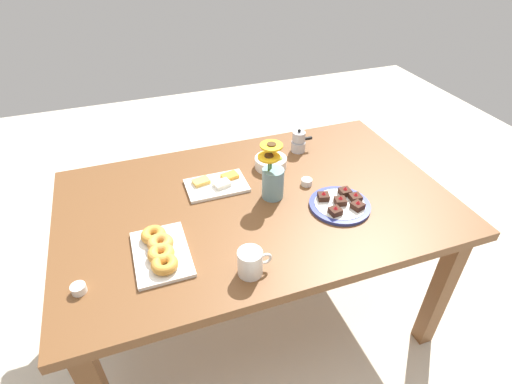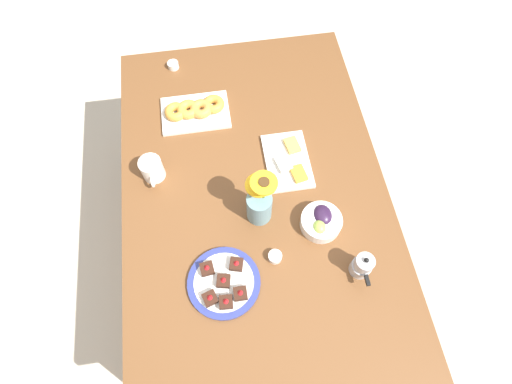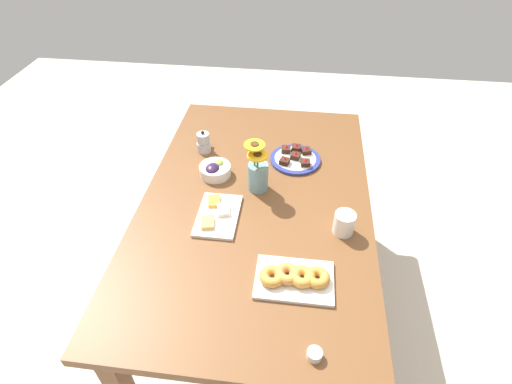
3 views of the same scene
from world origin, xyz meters
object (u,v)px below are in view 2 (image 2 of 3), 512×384
(coffee_mug, at_px, (152,169))
(dessert_plate, at_px, (224,283))
(grape_bowl, at_px, (321,221))
(flower_vase, at_px, (258,205))
(dining_table, at_px, (256,206))
(moka_pot, at_px, (362,266))
(cheese_platter, at_px, (288,161))
(jam_cup_berry, at_px, (173,65))
(croissant_platter, at_px, (195,110))
(jam_cup_honey, at_px, (275,257))

(coffee_mug, distance_m, dessert_plate, 0.51)
(grape_bowl, relative_size, flower_vase, 0.60)
(dining_table, xyz_separation_m, moka_pot, (0.33, 0.31, 0.13))
(cheese_platter, xyz_separation_m, moka_pot, (0.46, 0.16, 0.04))
(coffee_mug, height_order, jam_cup_berry, coffee_mug)
(flower_vase, bearing_deg, dessert_plate, -33.25)
(croissant_platter, relative_size, flower_vase, 1.15)
(grape_bowl, bearing_deg, flower_vase, -108.91)
(croissant_platter, distance_m, jam_cup_honey, 0.70)
(grape_bowl, relative_size, cheese_platter, 0.57)
(flower_vase, bearing_deg, moka_pot, 50.18)
(cheese_platter, distance_m, moka_pot, 0.49)
(croissant_platter, bearing_deg, flower_vase, 20.69)
(coffee_mug, distance_m, croissant_platter, 0.33)
(jam_cup_berry, relative_size, dessert_plate, 0.19)
(jam_cup_honey, relative_size, jam_cup_berry, 1.00)
(dining_table, bearing_deg, grape_bowl, 55.46)
(croissant_platter, distance_m, dessert_plate, 0.73)
(jam_cup_berry, bearing_deg, dessert_plate, 6.15)
(cheese_platter, relative_size, flower_vase, 1.06)
(jam_cup_honey, bearing_deg, grape_bowl, 118.23)
(croissant_platter, bearing_deg, jam_cup_honey, 18.15)
(jam_cup_honey, distance_m, moka_pot, 0.29)
(dining_table, relative_size, moka_pot, 13.45)
(cheese_platter, height_order, dessert_plate, dessert_plate)
(coffee_mug, relative_size, croissant_platter, 0.42)
(croissant_platter, distance_m, flower_vase, 0.53)
(grape_bowl, height_order, flower_vase, flower_vase)
(dining_table, bearing_deg, croissant_platter, -155.74)
(grape_bowl, height_order, jam_cup_berry, grape_bowl)
(cheese_platter, relative_size, moka_pot, 2.18)
(jam_cup_honey, xyz_separation_m, flower_vase, (-0.17, -0.03, 0.07))
(coffee_mug, height_order, grape_bowl, coffee_mug)
(coffee_mug, xyz_separation_m, grape_bowl, (0.30, 0.58, -0.02))
(dining_table, bearing_deg, coffee_mug, -112.14)
(grape_bowl, bearing_deg, moka_pot, 27.05)
(coffee_mug, distance_m, moka_pot, 0.83)
(dining_table, distance_m, croissant_platter, 0.48)
(dining_table, relative_size, flower_vase, 6.50)
(moka_pot, bearing_deg, grape_bowl, -152.95)
(coffee_mug, height_order, dessert_plate, coffee_mug)
(jam_cup_honey, height_order, jam_cup_berry, same)
(dining_table, relative_size, coffee_mug, 13.41)
(cheese_platter, distance_m, jam_cup_berry, 0.70)
(dining_table, relative_size, jam_cup_honey, 33.33)
(dining_table, xyz_separation_m, flower_vase, (0.07, -0.00, 0.17))
(coffee_mug, xyz_separation_m, dessert_plate, (0.46, 0.21, -0.04))
(coffee_mug, relative_size, jam_cup_berry, 2.49)
(dining_table, bearing_deg, cheese_platter, 131.27)
(jam_cup_berry, xyz_separation_m, moka_pot, (1.02, 0.57, 0.03))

